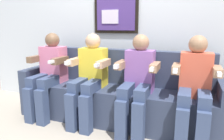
{
  "coord_description": "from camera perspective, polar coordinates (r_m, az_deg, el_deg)",
  "views": [
    {
      "loc": [
        0.85,
        -2.07,
        1.21
      ],
      "look_at": [
        0.0,
        0.15,
        0.7
      ],
      "focal_mm": 33.58,
      "sensor_mm": 36.0,
      "label": 1
    }
  ],
  "objects": [
    {
      "name": "person_left_center",
      "position": [
        2.58,
        -6.21,
        -1.51
      ],
      "size": [
        0.46,
        0.56,
        1.11
      ],
      "color": "yellow",
      "rests_on": "ground_plane"
    },
    {
      "name": "back_wall_assembly",
      "position": [
        2.96,
        4.3,
        13.85
      ],
      "size": [
        4.96,
        0.1,
        2.6
      ],
      "color": "silver",
      "rests_on": "ground_plane"
    },
    {
      "name": "person_right_center",
      "position": [
        2.37,
        6.91,
        -2.73
      ],
      "size": [
        0.46,
        0.56,
        1.11
      ],
      "color": "#8C59A5",
      "rests_on": "ground_plane"
    },
    {
      "name": "ground_plane",
      "position": [
        2.54,
        -1.26,
        -16.32
      ],
      "size": [
        6.45,
        6.45,
        0.0
      ],
      "primitive_type": "plane",
      "color": "#9E9384"
    },
    {
      "name": "person_leftmost",
      "position": [
        2.9,
        -16.89,
        -0.46
      ],
      "size": [
        0.46,
        0.56,
        1.11
      ],
      "color": "pink",
      "rests_on": "ground_plane"
    },
    {
      "name": "couch",
      "position": [
        2.69,
        1.36,
        -7.34
      ],
      "size": [
        2.56,
        0.58,
        0.9
      ],
      "color": "#333D56",
      "rests_on": "ground_plane"
    },
    {
      "name": "person_rightmost",
      "position": [
        2.31,
        21.62,
        -3.92
      ],
      "size": [
        0.46,
        0.56,
        1.11
      ],
      "color": "#D8593F",
      "rests_on": "ground_plane"
    }
  ]
}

